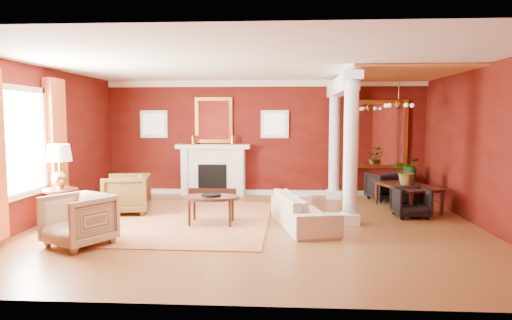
# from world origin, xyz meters

# --- Properties ---
(ground) EXTENTS (8.00, 8.00, 0.00)m
(ground) POSITION_xyz_m (0.00, 0.00, 0.00)
(ground) COLOR brown
(ground) RESTS_ON ground
(room_shell) EXTENTS (8.04, 7.04, 2.92)m
(room_shell) POSITION_xyz_m (0.00, 0.00, 2.02)
(room_shell) COLOR #5B160C
(room_shell) RESTS_ON ground
(fireplace) EXTENTS (1.85, 0.42, 1.29)m
(fireplace) POSITION_xyz_m (-1.30, 3.32, 0.65)
(fireplace) COLOR white
(fireplace) RESTS_ON ground
(overmantel_mirror) EXTENTS (0.95, 0.07, 1.15)m
(overmantel_mirror) POSITION_xyz_m (-1.30, 3.45, 1.90)
(overmantel_mirror) COLOR gold
(overmantel_mirror) RESTS_ON fireplace
(flank_window_left) EXTENTS (0.70, 0.07, 0.70)m
(flank_window_left) POSITION_xyz_m (-2.85, 3.46, 1.80)
(flank_window_left) COLOR white
(flank_window_left) RESTS_ON room_shell
(flank_window_right) EXTENTS (0.70, 0.07, 0.70)m
(flank_window_right) POSITION_xyz_m (0.25, 3.46, 1.80)
(flank_window_right) COLOR white
(flank_window_right) RESTS_ON room_shell
(left_window) EXTENTS (0.21, 2.55, 2.60)m
(left_window) POSITION_xyz_m (-3.89, -0.60, 1.42)
(left_window) COLOR white
(left_window) RESTS_ON room_shell
(column_front) EXTENTS (0.36, 0.36, 2.80)m
(column_front) POSITION_xyz_m (1.70, 0.30, 1.43)
(column_front) COLOR white
(column_front) RESTS_ON ground
(column_back) EXTENTS (0.36, 0.36, 2.80)m
(column_back) POSITION_xyz_m (1.70, 3.00, 1.43)
(column_back) COLOR white
(column_back) RESTS_ON ground
(header_beam) EXTENTS (0.30, 3.20, 0.32)m
(header_beam) POSITION_xyz_m (1.70, 1.90, 2.62)
(header_beam) COLOR white
(header_beam) RESTS_ON column_front
(amber_ceiling) EXTENTS (2.30, 3.40, 0.04)m
(amber_ceiling) POSITION_xyz_m (2.85, 1.75, 2.87)
(amber_ceiling) COLOR #CD823C
(amber_ceiling) RESTS_ON room_shell
(dining_mirror) EXTENTS (1.30, 0.07, 1.70)m
(dining_mirror) POSITION_xyz_m (2.90, 3.45, 1.55)
(dining_mirror) COLOR gold
(dining_mirror) RESTS_ON room_shell
(chandelier) EXTENTS (0.60, 0.62, 0.75)m
(chandelier) POSITION_xyz_m (2.90, 1.80, 2.25)
(chandelier) COLOR #A47833
(chandelier) RESTS_ON room_shell
(crown_trim) EXTENTS (8.00, 0.08, 0.16)m
(crown_trim) POSITION_xyz_m (0.00, 3.46, 2.82)
(crown_trim) COLOR white
(crown_trim) RESTS_ON room_shell
(base_trim) EXTENTS (8.00, 0.08, 0.12)m
(base_trim) POSITION_xyz_m (0.00, 3.46, 0.06)
(base_trim) COLOR white
(base_trim) RESTS_ON ground
(rug) EXTENTS (3.01, 3.98, 0.02)m
(rug) POSITION_xyz_m (-1.28, 0.39, 0.01)
(rug) COLOR maroon
(rug) RESTS_ON ground
(sofa) EXTENTS (1.02, 2.10, 0.79)m
(sofa) POSITION_xyz_m (0.84, 0.06, 0.39)
(sofa) COLOR beige
(sofa) RESTS_ON ground
(armchair_leopard) EXTENTS (0.95, 1.00, 0.89)m
(armchair_leopard) POSITION_xyz_m (-2.72, 0.96, 0.45)
(armchair_leopard) COLOR black
(armchair_leopard) RESTS_ON ground
(armchair_stripe) EXTENTS (1.14, 1.12, 0.88)m
(armchair_stripe) POSITION_xyz_m (-2.64, -1.41, 0.44)
(armchair_stripe) COLOR tan
(armchair_stripe) RESTS_ON ground
(coffee_table) EXTENTS (1.04, 1.04, 0.53)m
(coffee_table) POSITION_xyz_m (-0.84, 0.13, 0.48)
(coffee_table) COLOR black
(coffee_table) RESTS_ON ground
(coffee_book) EXTENTS (0.16, 0.11, 0.25)m
(coffee_book) POSITION_xyz_m (-0.86, 0.13, 0.65)
(coffee_book) COLOR black
(coffee_book) RESTS_ON coffee_table
(side_table) EXTENTS (0.60, 0.60, 1.49)m
(side_table) POSITION_xyz_m (-3.47, -0.30, 1.00)
(side_table) COLOR black
(side_table) RESTS_ON ground
(dining_table) EXTENTS (0.96, 1.62, 0.85)m
(dining_table) POSITION_xyz_m (3.15, 1.72, 0.43)
(dining_table) COLOR black
(dining_table) RESTS_ON ground
(dining_chair_near) EXTENTS (0.68, 0.64, 0.65)m
(dining_chair_near) POSITION_xyz_m (2.99, 0.95, 0.33)
(dining_chair_near) COLOR black
(dining_chair_near) RESTS_ON ground
(dining_chair_far) EXTENTS (0.89, 0.86, 0.73)m
(dining_chair_far) POSITION_xyz_m (2.89, 2.86, 0.36)
(dining_chair_far) COLOR black
(dining_chair_far) RESTS_ON ground
(green_urn) EXTENTS (0.33, 0.33, 0.80)m
(green_urn) POSITION_xyz_m (3.50, 3.00, 0.31)
(green_urn) COLOR #133D22
(green_urn) RESTS_ON ground
(potted_plant) EXTENTS (0.67, 0.70, 0.45)m
(potted_plant) POSITION_xyz_m (3.12, 1.74, 1.08)
(potted_plant) COLOR #26591E
(potted_plant) RESTS_ON dining_table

